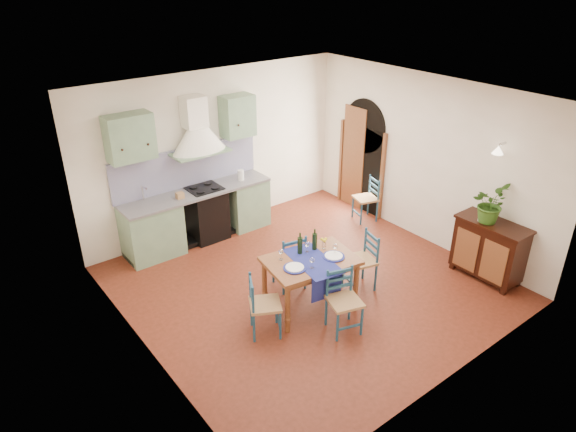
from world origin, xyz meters
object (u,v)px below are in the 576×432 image
object	(u,v)px
dining_table	(311,265)
chair_near	(344,301)
potted_plant	(489,203)
sideboard	(489,248)

from	to	relation	value
dining_table	chair_near	xyz separation A→B (m)	(0.02, -0.63, -0.24)
potted_plant	sideboard	bearing A→B (deg)	-62.77
dining_table	sideboard	distance (m)	2.81
sideboard	potted_plant	size ratio (longest dim) A/B	1.82
dining_table	sideboard	size ratio (longest dim) A/B	1.26
dining_table	potted_plant	xyz separation A→B (m)	(2.54, -0.96, 0.54)
sideboard	potted_plant	world-z (taller)	potted_plant
potted_plant	chair_near	bearing A→B (deg)	172.50
chair_near	sideboard	distance (m)	2.60
chair_near	dining_table	bearing A→B (deg)	92.21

